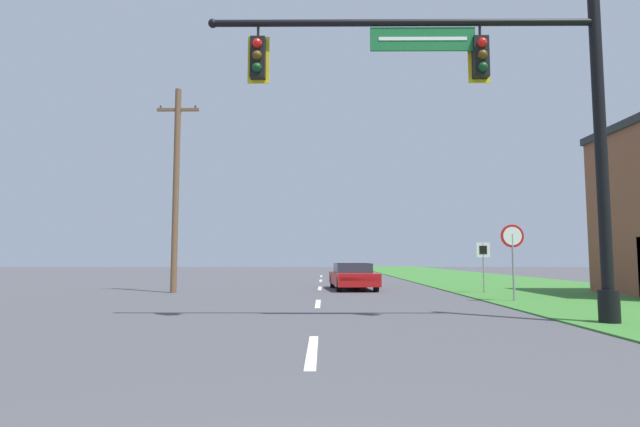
# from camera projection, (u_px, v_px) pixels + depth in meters

# --- Properties ---
(grass_verge_right) EXTENTS (10.00, 110.00, 0.04)m
(grass_verge_right) POSITION_uv_depth(u_px,v_px,m) (486.00, 281.00, 31.55)
(grass_verge_right) COLOR #38752D
(grass_verge_right) RESTS_ON ground
(road_center_line) EXTENTS (0.16, 34.80, 0.01)m
(road_center_line) POSITION_uv_depth(u_px,v_px,m) (320.00, 288.00, 23.65)
(road_center_line) COLOR silver
(road_center_line) RESTS_ON ground
(signal_mast) EXTENTS (9.10, 0.47, 7.67)m
(signal_mast) POSITION_uv_depth(u_px,v_px,m) (501.00, 114.00, 11.25)
(signal_mast) COLOR black
(signal_mast) RESTS_ON grass_verge_right
(car_ahead) EXTENTS (2.16, 4.52, 1.19)m
(car_ahead) POSITION_uv_depth(u_px,v_px,m) (353.00, 276.00, 22.97)
(car_ahead) COLOR black
(car_ahead) RESTS_ON ground
(stop_sign) EXTENTS (0.76, 0.07, 2.50)m
(stop_sign) POSITION_uv_depth(u_px,v_px,m) (513.00, 245.00, 16.45)
(stop_sign) COLOR gray
(stop_sign) RESTS_ON grass_verge_right
(route_sign_post) EXTENTS (0.55, 0.06, 2.03)m
(route_sign_post) POSITION_uv_depth(u_px,v_px,m) (483.00, 256.00, 20.29)
(route_sign_post) COLOR gray
(route_sign_post) RESTS_ON grass_verge_right
(utility_pole_near) EXTENTS (1.80, 0.26, 8.70)m
(utility_pole_near) POSITION_uv_depth(u_px,v_px,m) (176.00, 186.00, 21.14)
(utility_pole_near) COLOR brown
(utility_pole_near) RESTS_ON ground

